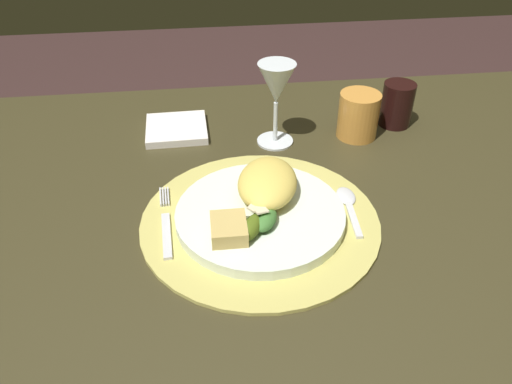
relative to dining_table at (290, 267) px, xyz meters
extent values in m
cube|color=#37311B|center=(0.00, 0.00, 0.13)|extent=(1.41, 0.89, 0.02)
cylinder|color=#342E1C|center=(-0.63, 0.37, -0.23)|extent=(0.07, 0.07, 0.70)
cylinder|color=#3B2D1D|center=(0.63, 0.37, -0.23)|extent=(0.07, 0.07, 0.70)
cylinder|color=tan|center=(-0.06, -0.04, 0.14)|extent=(0.36, 0.36, 0.01)
cylinder|color=silver|center=(-0.06, -0.04, 0.15)|extent=(0.25, 0.25, 0.02)
ellipsoid|color=#E3C356|center=(-0.04, 0.00, 0.18)|extent=(0.12, 0.15, 0.04)
ellipsoid|color=#3D6F24|center=(-0.08, -0.08, 0.17)|extent=(0.06, 0.06, 0.02)
ellipsoid|color=#407530|center=(-0.06, -0.07, 0.17)|extent=(0.05, 0.06, 0.02)
ellipsoid|color=#4C6116|center=(-0.08, -0.09, 0.17)|extent=(0.05, 0.06, 0.02)
cube|color=beige|center=(-0.06, -0.07, 0.19)|extent=(0.02, 0.03, 0.01)
cube|color=beige|center=(-0.07, -0.06, 0.18)|extent=(0.03, 0.03, 0.01)
cube|color=tan|center=(-0.11, -0.09, 0.17)|extent=(0.05, 0.06, 0.02)
cube|color=silver|center=(-0.19, -0.06, 0.15)|extent=(0.02, 0.10, 0.00)
cube|color=silver|center=(-0.21, 0.03, 0.15)|extent=(0.00, 0.05, 0.00)
cube|color=silver|center=(-0.20, 0.03, 0.15)|extent=(0.00, 0.05, 0.00)
cube|color=silver|center=(-0.20, 0.03, 0.15)|extent=(0.00, 0.05, 0.00)
cube|color=silver|center=(-0.19, 0.03, 0.15)|extent=(0.00, 0.05, 0.00)
cube|color=silver|center=(0.08, -0.06, 0.15)|extent=(0.02, 0.09, 0.00)
ellipsoid|color=silver|center=(0.08, 0.00, 0.15)|extent=(0.03, 0.05, 0.01)
cube|color=white|center=(-0.18, 0.25, 0.15)|extent=(0.12, 0.12, 0.01)
cylinder|color=silver|center=(0.00, 0.19, 0.14)|extent=(0.07, 0.07, 0.00)
cylinder|color=silver|center=(0.00, 0.19, 0.18)|extent=(0.01, 0.01, 0.08)
cone|color=silver|center=(0.00, 0.19, 0.26)|extent=(0.07, 0.07, 0.07)
cylinder|color=gold|center=(0.16, 0.20, 0.18)|extent=(0.08, 0.08, 0.09)
cylinder|color=black|center=(0.24, 0.23, 0.18)|extent=(0.06, 0.06, 0.09)
camera|label=1|loc=(-0.13, -0.61, 0.63)|focal=35.56mm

